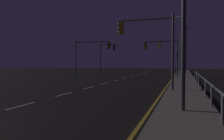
# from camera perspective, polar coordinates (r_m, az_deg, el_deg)

# --- Properties ---
(ground_plane) EXTENTS (112.00, 112.00, 0.00)m
(ground_plane) POSITION_cam_1_polar(r_m,az_deg,el_deg) (22.75, -1.37, -3.26)
(ground_plane) COLOR black
(ground_plane) RESTS_ON ground
(sidewalk_right) EXTENTS (2.41, 77.00, 0.14)m
(sidewalk_right) POSITION_cam_1_polar(r_m,az_deg,el_deg) (21.55, 17.64, -3.46)
(sidewalk_right) COLOR gray
(sidewalk_right) RESTS_ON ground
(lane_markings_center) EXTENTS (0.14, 50.00, 0.01)m
(lane_markings_center) POSITION_cam_1_polar(r_m,az_deg,el_deg) (26.08, 1.10, -2.58)
(lane_markings_center) COLOR silver
(lane_markings_center) RESTS_ON ground
(lane_edge_line) EXTENTS (0.14, 53.00, 0.01)m
(lane_edge_line) POSITION_cam_1_polar(r_m,az_deg,el_deg) (26.57, 14.45, -2.56)
(lane_edge_line) COLOR gold
(lane_edge_line) RESTS_ON ground
(traffic_light_far_left) EXTENTS (3.37, 0.67, 5.40)m
(traffic_light_far_left) POSITION_cam_1_polar(r_m,az_deg,el_deg) (36.24, 14.28, 4.81)
(traffic_light_far_left) COLOR #4C4C51
(traffic_light_far_left) RESTS_ON sidewalk_right
(traffic_light_far_right) EXTENTS (4.97, 0.73, 5.07)m
(traffic_light_far_right) POSITION_cam_1_polar(r_m,az_deg,el_deg) (31.24, -5.16, 4.81)
(traffic_light_far_right) COLOR #38383D
(traffic_light_far_right) RESTS_ON ground
(traffic_light_near_right) EXTENTS (4.05, 0.41, 5.23)m
(traffic_light_near_right) POSITION_cam_1_polar(r_m,az_deg,el_deg) (16.64, 8.88, 8.03)
(traffic_light_near_right) COLOR #38383D
(traffic_light_near_right) RESTS_ON sidewalk_right
(traffic_light_near_left) EXTENTS (2.97, 0.60, 5.36)m
(traffic_light_near_left) POSITION_cam_1_polar(r_m,az_deg,el_deg) (39.71, -1.33, 4.33)
(traffic_light_near_left) COLOR #2D3033
(traffic_light_near_left) RESTS_ON ground
(traffic_light_far_center) EXTENTS (4.47, 0.35, 4.94)m
(traffic_light_far_center) POSITION_cam_1_polar(r_m,az_deg,el_deg) (30.96, 12.28, 4.85)
(traffic_light_far_center) COLOR #2D3033
(traffic_light_far_center) RESTS_ON sidewalk_right
(street_lamp_far_end) EXTENTS (0.56, 1.60, 8.41)m
(street_lamp_far_end) POSITION_cam_1_polar(r_m,az_deg,el_deg) (43.46, 17.96, 5.83)
(street_lamp_far_end) COLOR #4C4C51
(street_lamp_far_end) RESTS_ON sidewalk_right
(street_lamp_across_street) EXTENTS (1.76, 1.75, 8.23)m
(street_lamp_across_street) POSITION_cam_1_polar(r_m,az_deg,el_deg) (31.98, 17.09, 7.22)
(street_lamp_across_street) COLOR #38383D
(street_lamp_across_street) RESTS_ON sidewalk_right
(barrier_fence) EXTENTS (0.09, 23.06, 0.98)m
(barrier_fence) POSITION_cam_1_polar(r_m,az_deg,el_deg) (13.54, 22.29, -3.24)
(barrier_fence) COLOR #59595E
(barrier_fence) RESTS_ON sidewalk_right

